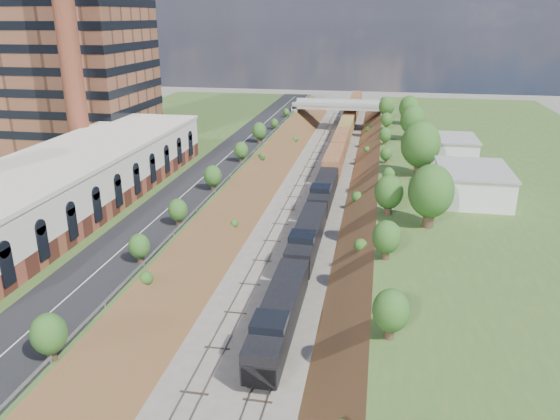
{
  "coord_description": "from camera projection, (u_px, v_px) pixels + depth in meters",
  "views": [
    {
      "loc": [
        10.76,
        -22.12,
        28.58
      ],
      "look_at": [
        -0.72,
        39.91,
        6.0
      ],
      "focal_mm": 35.0,
      "sensor_mm": 36.0,
      "label": 1
    }
  ],
  "objects": [
    {
      "name": "guardrail",
      "position": [
        237.0,
        168.0,
        87.4
      ],
      "size": [
        0.1,
        171.0,
        0.7
      ],
      "color": "#99999E",
      "rests_on": "platform_left"
    },
    {
      "name": "overpass",
      "position": [
        340.0,
        111.0,
        143.24
      ],
      "size": [
        24.5,
        8.3,
        7.4
      ],
      "color": "gray",
      "rests_on": "ground"
    },
    {
      "name": "embankment_left",
      "position": [
        241.0,
        200.0,
        89.39
      ],
      "size": [
        10.0,
        180.0,
        10.0
      ],
      "primitive_type": "cube",
      "rotation": [
        0.0,
        0.79,
        0.0
      ],
      "color": "brown",
      "rests_on": "ground"
    },
    {
      "name": "embankment_right",
      "position": [
        377.0,
        208.0,
        85.62
      ],
      "size": [
        10.0,
        180.0,
        10.0
      ],
      "primitive_type": "cube",
      "rotation": [
        0.0,
        0.79,
        0.0
      ],
      "color": "brown",
      "rests_on": "ground"
    },
    {
      "name": "smokestack",
      "position": [
        68.0,
        41.0,
        81.55
      ],
      "size": [
        3.2,
        3.2,
        40.0
      ],
      "primitive_type": "cylinder",
      "color": "brown",
      "rests_on": "platform_left"
    },
    {
      "name": "platform_left",
      "position": [
        114.0,
        178.0,
        92.32
      ],
      "size": [
        44.0,
        180.0,
        5.0
      ],
      "primitive_type": "cube",
      "color": "#385D26",
      "rests_on": "ground"
    },
    {
      "name": "tree_left_crest",
      "position": [
        122.0,
        264.0,
        50.12
      ],
      "size": [
        2.45,
        2.45,
        3.55
      ],
      "color": "#473323",
      "rests_on": "platform_left"
    },
    {
      "name": "platform_right",
      "position": [
        527.0,
        201.0,
        81.0
      ],
      "size": [
        44.0,
        180.0,
        5.0
      ],
      "primitive_type": "cube",
      "color": "#385D26",
      "rests_on": "ground"
    },
    {
      "name": "freight_train",
      "position": [
        340.0,
        144.0,
        116.36
      ],
      "size": [
        3.03,
        154.38,
        4.55
      ],
      "color": "black",
      "rests_on": "ground"
    },
    {
      "name": "white_building_far",
      "position": [
        451.0,
        149.0,
        94.23
      ],
      "size": [
        8.0,
        10.0,
        3.6
      ],
      "primitive_type": "cube",
      "color": "silver",
      "rests_on": "platform_right"
    },
    {
      "name": "rail_right_track",
      "position": [
        323.0,
        204.0,
        87.03
      ],
      "size": [
        1.58,
        180.0,
        0.18
      ],
      "primitive_type": "cube",
      "color": "gray",
      "rests_on": "ground"
    },
    {
      "name": "road",
      "position": [
        213.0,
        169.0,
        88.46
      ],
      "size": [
        8.0,
        180.0,
        0.1
      ],
      "primitive_type": "cube",
      "color": "black",
      "rests_on": "platform_left"
    },
    {
      "name": "rail_left_track",
      "position": [
        291.0,
        203.0,
        87.92
      ],
      "size": [
        1.58,
        180.0,
        0.18
      ],
      "primitive_type": "cube",
      "color": "gray",
      "rests_on": "ground"
    },
    {
      "name": "tree_right_large",
      "position": [
        431.0,
        192.0,
        62.91
      ],
      "size": [
        5.25,
        5.25,
        7.61
      ],
      "color": "#473323",
      "rests_on": "platform_right"
    },
    {
      "name": "white_building_near",
      "position": [
        472.0,
        184.0,
        73.71
      ],
      "size": [
        9.0,
        12.0,
        4.0
      ],
      "primitive_type": "cube",
      "color": "silver",
      "rests_on": "platform_right"
    },
    {
      "name": "commercial_building",
      "position": [
        66.0,
        183.0,
        69.07
      ],
      "size": [
        14.3,
        62.3,
        7.0
      ],
      "color": "brown",
      "rests_on": "platform_left"
    }
  ]
}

